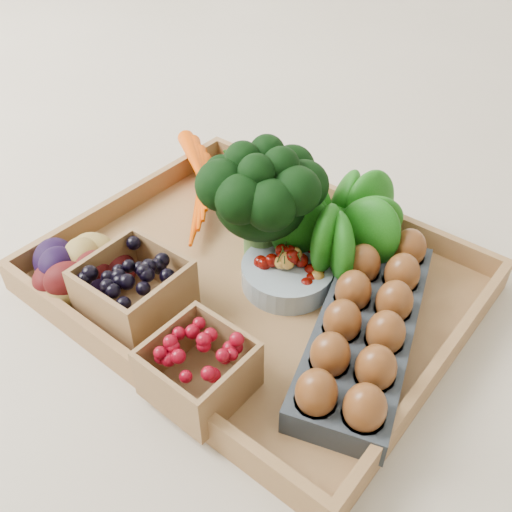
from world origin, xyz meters
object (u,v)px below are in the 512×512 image
Objects in this scene: tray at (256,284)px; broccoli at (261,219)px; egg_carton at (365,330)px; cherry_bowl at (287,274)px.

broccoli reaches higher than tray.
egg_carton is (0.17, -0.00, 0.03)m from tray.
broccoli reaches higher than cherry_bowl.
cherry_bowl is (0.04, 0.02, 0.02)m from tray.
broccoli is at bearing 148.84° from egg_carton.
tray is 0.05m from cherry_bowl.
broccoli is (-0.03, 0.05, 0.07)m from tray.
broccoli is 0.52× the size of egg_carton.
cherry_bowl is 0.14m from egg_carton.
broccoli is 0.09m from cherry_bowl.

